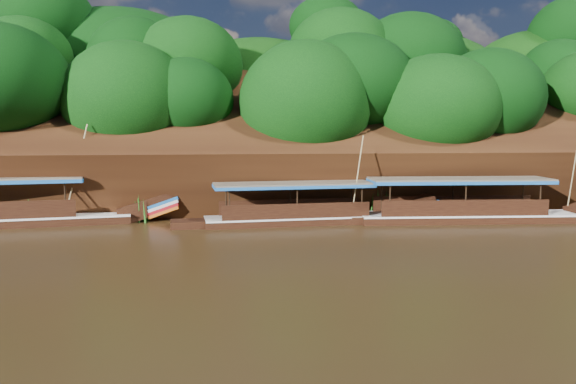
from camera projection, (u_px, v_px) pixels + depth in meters
The scene contains 6 objects.
ground at pixel (292, 255), 22.71m from camera, with size 160.00×160.00×0.00m, color black.
riverbank at pixel (253, 169), 44.89m from camera, with size 120.00×30.06×19.40m.
boat_0 at pixel (486, 212), 30.96m from camera, with size 14.96×3.64×6.01m.
boat_1 at pixel (318, 214), 30.42m from camera, with size 12.96×2.89×5.16m.
boat_2 at pixel (12, 215), 29.63m from camera, with size 16.50×4.32×5.83m.
reeds at pixel (220, 204), 31.67m from camera, with size 48.71×2.34×1.93m.
Camera 1 is at (-3.07, -22.08, 5.03)m, focal length 35.00 mm.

